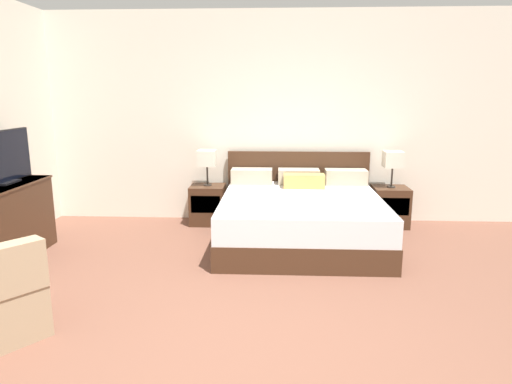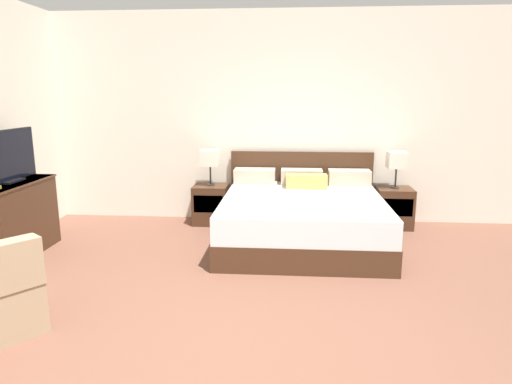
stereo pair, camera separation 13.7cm
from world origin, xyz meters
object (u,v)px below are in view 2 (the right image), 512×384
(table_lamp_left, at_px, (210,158))
(dresser, at_px, (12,218))
(nightstand_left, at_px, (211,204))
(nightstand_right, at_px, (394,208))
(tv, at_px, (8,157))
(table_lamp_right, at_px, (397,160))
(bed, at_px, (302,217))

(table_lamp_left, distance_m, dresser, 2.50)
(nightstand_left, height_order, dresser, dresser)
(nightstand_right, height_order, table_lamp_left, table_lamp_left)
(nightstand_right, height_order, dresser, dresser)
(nightstand_right, xyz_separation_m, tv, (-4.46, -1.42, 0.84))
(nightstand_left, relative_size, table_lamp_right, 1.10)
(nightstand_left, distance_m, dresser, 2.46)
(bed, xyz_separation_m, nightstand_right, (1.25, 0.74, -0.04))
(bed, xyz_separation_m, tv, (-3.21, -0.68, 0.79))
(bed, relative_size, nightstand_left, 3.84)
(table_lamp_left, bearing_deg, nightstand_right, -0.03)
(table_lamp_right, relative_size, tv, 0.50)
(dresser, bearing_deg, table_lamp_right, 18.17)
(bed, relative_size, table_lamp_right, 4.21)
(nightstand_right, relative_size, table_lamp_left, 1.10)
(table_lamp_left, distance_m, tv, 2.43)
(nightstand_right, bearing_deg, nightstand_left, 180.00)
(nightstand_left, xyz_separation_m, dresser, (-1.97, -1.46, 0.16))
(table_lamp_left, xyz_separation_m, dresser, (-1.97, -1.47, -0.48))
(nightstand_right, relative_size, tv, 0.55)
(nightstand_left, height_order, table_lamp_left, table_lamp_left)
(nightstand_right, bearing_deg, bed, -149.39)
(bed, height_order, nightstand_right, bed)
(table_lamp_left, distance_m, table_lamp_right, 2.50)
(table_lamp_left, bearing_deg, bed, -30.64)
(bed, bearing_deg, table_lamp_right, 30.66)
(bed, height_order, table_lamp_left, table_lamp_left)
(bed, distance_m, nightstand_left, 1.45)
(bed, relative_size, tv, 2.13)
(nightstand_right, xyz_separation_m, table_lamp_right, (0.00, 0.00, 0.64))
(table_lamp_left, xyz_separation_m, table_lamp_right, (2.50, 0.00, 0.00))
(table_lamp_right, bearing_deg, table_lamp_left, 180.00)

